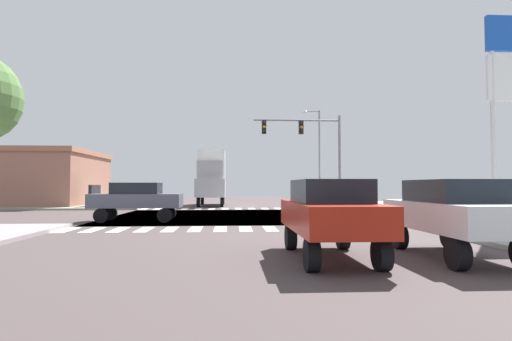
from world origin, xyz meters
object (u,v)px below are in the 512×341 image
gas_station_sign (507,81)px  sedan_queued_1 (137,198)px  bank_building (26,178)px  street_lamp (317,149)px  sedan_middle_3 (329,212)px  sedan_leading_2 (453,211)px  box_truck_trailing_1 (212,176)px  traffic_signal_mast (307,140)px

gas_station_sign → sedan_queued_1: bearing=161.5°
bank_building → sedan_queued_1: bearing=-51.7°
gas_station_sign → street_lamp: 23.36m
gas_station_sign → sedan_middle_3: gas_station_sign is taller
sedan_leading_2 → box_truck_trailing_1: bearing=104.5°
street_lamp → sedan_queued_1: size_ratio=2.07×
traffic_signal_mast → gas_station_sign: size_ratio=0.85×
gas_station_sign → sedan_leading_2: size_ratio=1.95×
box_truck_trailing_1 → gas_station_sign: bearing=120.1°
box_truck_trailing_1 → bank_building: bearing=-1.7°
gas_station_sign → street_lamp: (-2.56, 23.21, -0.57)m
gas_station_sign → bank_building: (-28.51, 21.83, -3.44)m
bank_building → sedan_queued_1: bank_building is taller
sedan_middle_3 → gas_station_sign: bearing=33.5°
traffic_signal_mast → sedan_middle_3: traffic_signal_mast is taller
bank_building → box_truck_trailing_1: bearing=-1.7°
bank_building → box_truck_trailing_1: size_ratio=1.84×
box_truck_trailing_1 → sedan_middle_3: box_truck_trailing_1 is taller
traffic_signal_mast → sedan_middle_3: 21.95m
street_lamp → bank_building: bearing=-177.0°
traffic_signal_mast → gas_station_sign: 16.47m
traffic_signal_mast → street_lamp: street_lamp is taller
street_lamp → sedan_leading_2: (-2.83, -28.84, -4.13)m
sedan_leading_2 → sedan_middle_3: (-3.00, 0.06, 0.00)m
box_truck_trailing_1 → traffic_signal_mast: bearing=143.0°
gas_station_sign → box_truck_trailing_1: (-12.39, 21.35, -3.25)m
gas_station_sign → sedan_queued_1: 16.81m
gas_station_sign → bank_building: 36.07m
traffic_signal_mast → sedan_leading_2: (-0.49, -21.34, -4.13)m
traffic_signal_mast → sedan_leading_2: traffic_signal_mast is taller
bank_building → sedan_queued_1: (13.21, -16.70, -1.26)m
gas_station_sign → box_truck_trailing_1: 24.90m
box_truck_trailing_1 → sedan_leading_2: bearing=104.5°
sedan_queued_1 → box_truck_trailing_1: size_ratio=0.60×
street_lamp → sedan_queued_1: bearing=-125.2°
traffic_signal_mast → gas_station_sign: (4.90, -15.71, 0.57)m
sedan_queued_1 → box_truck_trailing_1: box_truck_trailing_1 is taller
sedan_queued_1 → box_truck_trailing_1: (2.91, 16.22, 1.45)m
sedan_leading_2 → box_truck_trailing_1: size_ratio=0.60×
traffic_signal_mast → bank_building: (-23.60, 6.12, -2.87)m
street_lamp → bank_building: (-25.95, -1.38, -2.87)m
traffic_signal_mast → street_lamp: size_ratio=0.80×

